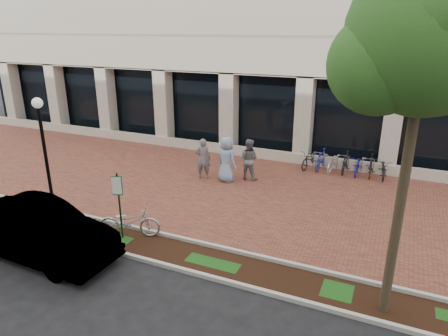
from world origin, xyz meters
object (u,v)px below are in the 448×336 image
at_px(parking_sign, 119,197).
at_px(pedestrian_right, 226,159).
at_px(locked_bicycle, 130,222).
at_px(pedestrian_left, 203,159).
at_px(bike_rack_cluster, 346,163).
at_px(street_tree, 429,47).
at_px(pedestrian_mid, 248,159).
at_px(sedan_near_curb, 38,231).
at_px(lamppost, 45,150).

height_order(parking_sign, pedestrian_right, parking_sign).
relative_size(locked_bicycle, pedestrian_left, 1.08).
bearing_deg(bike_rack_cluster, pedestrian_left, -143.39).
bearing_deg(street_tree, locked_bicycle, 176.47).
relative_size(locked_bicycle, pedestrian_right, 0.99).
distance_m(pedestrian_left, pedestrian_right, 1.09).
bearing_deg(bike_rack_cluster, parking_sign, -115.23).
xyz_separation_m(street_tree, pedestrian_mid, (-6.10, 6.85, -5.13)).
height_order(locked_bicycle, sedan_near_curb, sedan_near_curb).
bearing_deg(pedestrian_right, sedan_near_curb, 90.49).
xyz_separation_m(pedestrian_mid, pedestrian_right, (-0.79, -0.61, 0.08)).
height_order(locked_bicycle, pedestrian_mid, pedestrian_mid).
bearing_deg(street_tree, bike_rack_cluster, 103.54).
height_order(parking_sign, lamppost, lamppost).
xyz_separation_m(street_tree, sedan_near_curb, (-9.46, -1.54, -5.24)).
xyz_separation_m(lamppost, pedestrian_left, (3.42, 5.33, -1.46)).
distance_m(street_tree, bike_rack_cluster, 11.23).
height_order(street_tree, bike_rack_cluster, street_tree).
bearing_deg(locked_bicycle, lamppost, 62.46).
height_order(lamppost, locked_bicycle, lamppost).
xyz_separation_m(pedestrian_right, sedan_near_curb, (-2.56, -7.78, -0.18)).
distance_m(street_tree, pedestrian_left, 11.30).
distance_m(pedestrian_right, sedan_near_curb, 8.20).
bearing_deg(pedestrian_mid, street_tree, 131.88).
distance_m(locked_bicycle, pedestrian_mid, 6.60).
distance_m(lamppost, street_tree, 12.00).
distance_m(locked_bicycle, pedestrian_right, 5.85).
bearing_deg(pedestrian_right, pedestrian_left, 24.04).
xyz_separation_m(parking_sign, pedestrian_right, (1.03, 5.97, -0.43)).
height_order(street_tree, locked_bicycle, street_tree).
bearing_deg(lamppost, parking_sign, -8.83).
distance_m(lamppost, pedestrian_left, 6.50).
bearing_deg(sedan_near_curb, pedestrian_right, -16.67).
xyz_separation_m(locked_bicycle, pedestrian_left, (-0.22, 5.66, 0.39)).
bearing_deg(sedan_near_curb, street_tree, -79.17).
distance_m(pedestrian_right, bike_rack_cluster, 5.66).
bearing_deg(street_tree, pedestrian_right, 137.84).
bearing_deg(parking_sign, sedan_near_curb, -154.99).
xyz_separation_m(locked_bicycle, bike_rack_cluster, (5.48, 8.99, -0.06)).
distance_m(street_tree, sedan_near_curb, 10.92).
xyz_separation_m(lamppost, locked_bicycle, (3.64, -0.33, -1.85)).
distance_m(locked_bicycle, bike_rack_cluster, 10.53).
distance_m(parking_sign, locked_bicycle, 0.94).
bearing_deg(pedestrian_left, lamppost, 34.48).
xyz_separation_m(lamppost, bike_rack_cluster, (9.11, 8.67, -1.91)).
relative_size(street_tree, sedan_near_curb, 1.59).
distance_m(parking_sign, lamppost, 3.64).
height_order(pedestrian_right, sedan_near_curb, pedestrian_right).
xyz_separation_m(lamppost, street_tree, (11.39, -0.81, 3.68)).
distance_m(parking_sign, sedan_near_curb, 2.45).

